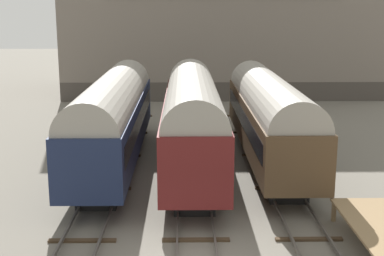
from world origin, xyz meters
TOP-DOWN VIEW (x-y plane):
  - train_car_navy at (-4.36, 13.14)m, footprint 2.99×17.90m
  - train_car_brown at (4.36, 13.69)m, footprint 2.99×17.47m
  - train_car_maroon at (0.00, 12.09)m, footprint 3.02×16.84m
  - warehouse_building at (3.36, 40.99)m, footprint 31.02×14.02m

SIDE VIEW (x-z plane):
  - train_car_brown at x=4.36m, z-range 0.34..5.39m
  - train_car_navy at x=-4.36m, z-range 0.36..5.51m
  - train_car_maroon at x=0.00m, z-range 0.37..5.73m
  - warehouse_building at x=3.36m, z-range 0.00..18.38m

